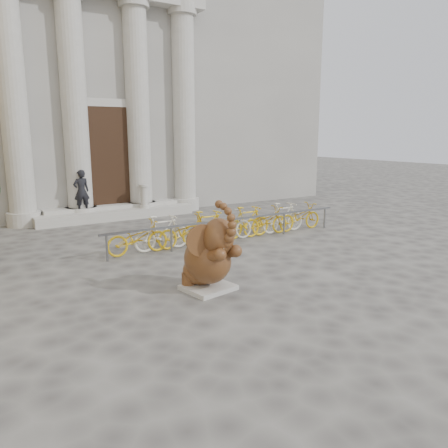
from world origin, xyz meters
TOP-DOWN VIEW (x-y plane):
  - ground at (0.00, 0.00)m, footprint 80.00×80.00m
  - classical_building at (0.00, 14.93)m, footprint 22.00×10.70m
  - entrance_steps at (0.00, 9.40)m, footprint 6.00×1.20m
  - elephant_statue at (-0.91, 0.65)m, footprint 1.27×1.49m
  - bike_rack at (1.74, 4.10)m, footprint 8.00×0.53m
  - pedestrian at (-1.26, 9.35)m, footprint 0.60×0.42m
  - balustrade_post at (1.05, 9.10)m, footprint 0.38×0.38m

SIDE VIEW (x-z plane):
  - ground at x=0.00m, z-range 0.00..0.00m
  - entrance_steps at x=0.00m, z-range 0.00..0.36m
  - bike_rack at x=1.74m, z-range 0.00..1.00m
  - elephant_statue at x=-0.91m, z-range -0.26..1.66m
  - balustrade_post at x=1.05m, z-range 0.32..1.25m
  - pedestrian at x=-1.26m, z-range 0.36..1.93m
  - classical_building at x=0.00m, z-range -0.02..11.98m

